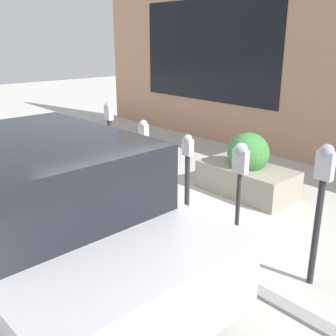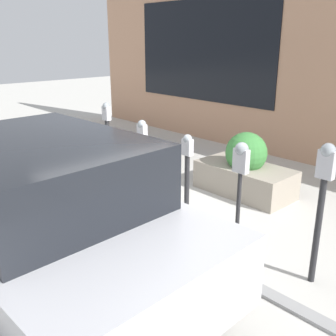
{
  "view_description": "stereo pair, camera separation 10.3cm",
  "coord_description": "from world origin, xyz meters",
  "views": [
    {
      "loc": [
        -3.72,
        3.13,
        2.56
      ],
      "look_at": [
        0.0,
        -0.16,
        0.91
      ],
      "focal_mm": 42.0,
      "sensor_mm": 36.0,
      "label": 1
    },
    {
      "loc": [
        -3.65,
        3.21,
        2.56
      ],
      "look_at": [
        0.0,
        -0.16,
        0.91
      ],
      "focal_mm": 42.0,
      "sensor_mm": 36.0,
      "label": 2
    }
  ],
  "objects": [
    {
      "name": "parking_meter_farthest",
      "position": [
        1.92,
        -0.51,
        0.94
      ],
      "size": [
        0.15,
        0.13,
        1.53
      ],
      "color": "#232326",
      "rests_on": "ground_plane"
    },
    {
      "name": "planter_box",
      "position": [
        0.13,
        -2.07,
        0.41
      ],
      "size": [
        1.64,
        0.84,
        1.07
      ],
      "color": "gray",
      "rests_on": "ground_plane"
    },
    {
      "name": "parking_meter_second",
      "position": [
        -0.92,
        -0.51,
        1.06
      ],
      "size": [
        0.19,
        0.17,
        1.38
      ],
      "color": "#232326",
      "rests_on": "ground_plane"
    },
    {
      "name": "parking_meter_nearest",
      "position": [
        -1.97,
        -0.5,
        1.07
      ],
      "size": [
        0.17,
        0.15,
        1.58
      ],
      "color": "#232326",
      "rests_on": "ground_plane"
    },
    {
      "name": "curb_strip",
      "position": [
        0.0,
        0.08,
        0.02
      ],
      "size": [
        14.84,
        0.16,
        0.04
      ],
      "color": "gray",
      "rests_on": "ground_plane"
    },
    {
      "name": "parking_meter_fourth",
      "position": [
        1.01,
        -0.54,
        0.99
      ],
      "size": [
        0.16,
        0.14,
        1.36
      ],
      "color": "#232326",
      "rests_on": "ground_plane"
    },
    {
      "name": "building_facade",
      "position": [
        0.0,
        -4.47,
        2.06
      ],
      "size": [
        14.84,
        0.17,
        4.09
      ],
      "color": "tan",
      "rests_on": "ground_plane"
    },
    {
      "name": "parking_meter_middle",
      "position": [
        -0.04,
        -0.48,
        0.85
      ],
      "size": [
        0.15,
        0.13,
        1.33
      ],
      "color": "#232326",
      "rests_on": "ground_plane"
    },
    {
      "name": "ground_plane",
      "position": [
        0.0,
        0.0,
        0.0
      ],
      "size": [
        40.0,
        40.0,
        0.0
      ],
      "primitive_type": "plane",
      "color": "beige"
    },
    {
      "name": "parked_car_front",
      "position": [
        0.02,
        1.68,
        0.84
      ],
      "size": [
        4.4,
        2.11,
        1.65
      ],
      "rotation": [
        0.0,
        0.0,
        0.04
      ],
      "color": "#B7B7BC",
      "rests_on": "ground_plane"
    }
  ]
}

